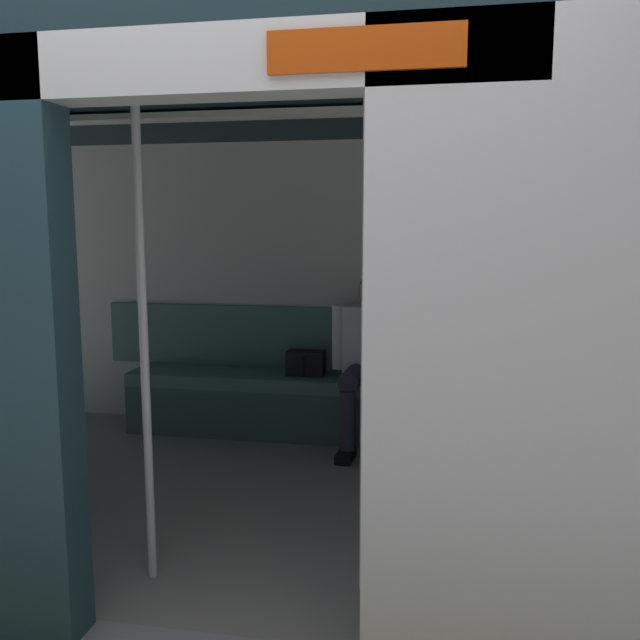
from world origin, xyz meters
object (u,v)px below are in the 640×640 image
at_px(person_seated, 371,348).
at_px(grab_pole_door, 144,339).
at_px(book, 425,378).
at_px(grab_pole_far, 366,343).
at_px(train_car, 284,227).
at_px(bench_seat, 332,392).
at_px(handbag, 306,363).

xyz_separation_m(person_seated, grab_pole_door, (0.71, 1.90, 0.36)).
xyz_separation_m(book, grab_pole_far, (0.18, 1.91, 0.57)).
relative_size(train_car, grab_pole_far, 3.13).
distance_m(bench_seat, grab_pole_door, 2.11).
bearing_deg(train_car, book, -121.40).
height_order(train_car, book, train_car).
xyz_separation_m(train_car, bench_seat, (-0.07, -1.11, -1.13)).
bearing_deg(person_seated, grab_pole_far, 95.58).
relative_size(handbag, grab_pole_far, 0.13).
height_order(bench_seat, book, book).
distance_m(bench_seat, book, 0.64).
bearing_deg(train_car, handbag, -83.57).
bearing_deg(bench_seat, person_seated, 168.79).
bearing_deg(book, grab_pole_far, 73.55).
distance_m(handbag, grab_pole_door, 2.07).
xyz_separation_m(bench_seat, handbag, (0.20, -0.04, 0.19)).
bearing_deg(person_seated, grab_pole_door, 69.43).
height_order(handbag, book, handbag).
relative_size(person_seated, handbag, 4.49).
xyz_separation_m(grab_pole_door, grab_pole_far, (-0.89, -0.07, 0.00)).
height_order(bench_seat, grab_pole_far, grab_pole_far).
distance_m(book, grab_pole_far, 2.00).
distance_m(person_seated, grab_pole_far, 1.87).
distance_m(person_seated, book, 0.43).
relative_size(bench_seat, handbag, 11.25).
distance_m(grab_pole_door, grab_pole_far, 0.89).
bearing_deg(book, person_seated, 2.01).
xyz_separation_m(bench_seat, person_seated, (-0.27, 0.05, 0.33)).
distance_m(train_car, grab_pole_far, 1.03).
distance_m(bench_seat, person_seated, 0.42).
height_order(person_seated, book, person_seated).
height_order(train_car, grab_pole_door, train_car).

